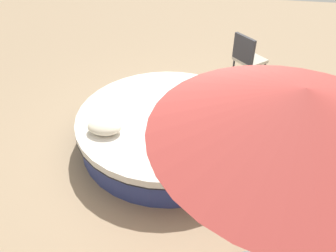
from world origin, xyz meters
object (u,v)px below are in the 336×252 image
Objects in this scene: patio_umbrella at (299,114)px; round_bed at (168,128)px; side_table at (315,184)px; patio_chair at (247,56)px; throw_pillow_1 at (172,156)px; throw_pillow_2 at (232,122)px; throw_pillow_0 at (104,127)px.

round_bed is at bearing -57.73° from patio_umbrella.
patio_umbrella reaches higher than side_table.
patio_chair is at bearing -88.95° from patio_umbrella.
throw_pillow_1 is 1.09m from throw_pillow_2.
throw_pillow_0 reaches higher than side_table.
throw_pillow_0 is 0.49× the size of patio_chair.
side_table is (-1.85, -0.22, -0.39)m from throw_pillow_1.
throw_pillow_2 is 2.38m from patio_umbrella.
throw_pillow_1 reaches higher than round_bed.
throw_pillow_0 is 1.79m from throw_pillow_2.
round_bed is 2.50m from patio_chair.
patio_chair is at bearing -107.08° from throw_pillow_1.
throw_pillow_2 is 0.44× the size of patio_chair.
throw_pillow_1 is at bearing -44.66° from patio_umbrella.
patio_umbrella is at bearing -41.83° from patio_chair.
round_bed is 1.03m from throw_pillow_0.
round_bed is 5.29× the size of throw_pillow_1.
throw_pillow_1 is 2.09m from patio_umbrella.
patio_umbrella is (-1.05, 1.03, 1.49)m from throw_pillow_1.
patio_umbrella is at bearing 135.34° from throw_pillow_1.
throw_pillow_1 is at bearing 48.41° from throw_pillow_2.
throw_pillow_2 is 2.35m from patio_chair.
round_bed is at bearing -145.28° from throw_pillow_0.
throw_pillow_2 is 0.19× the size of patio_umbrella.
side_table is at bearing -26.19° from patio_chair.
throw_pillow_2 reaches higher than throw_pillow_1.
throw_pillow_1 is 1.16× the size of side_table.
patio_chair is at bearing -73.31° from side_table.
patio_umbrella is (-0.32, 1.85, 1.46)m from throw_pillow_2.
round_bed is 1.05m from throw_pillow_1.
round_bed is at bearing -77.24° from throw_pillow_1.
side_table is at bearing -122.61° from patio_umbrella.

